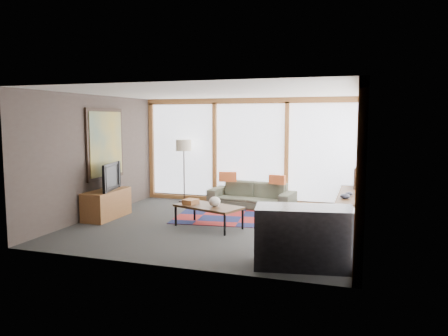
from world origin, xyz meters
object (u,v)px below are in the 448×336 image
(sofa, at_px, (252,195))
(bookshelf, at_px, (348,208))
(coffee_table, at_px, (209,217))
(tv_console, at_px, (107,204))
(television, at_px, (107,177))
(bar_counter, at_px, (304,237))
(floor_lamp, at_px, (184,171))

(sofa, bearing_deg, bookshelf, -13.98)
(coffee_table, bearing_deg, tv_console, 177.73)
(tv_console, xyz_separation_m, television, (0.01, 0.03, 0.59))
(bookshelf, bearing_deg, bar_counter, -99.15)
(floor_lamp, xyz_separation_m, bar_counter, (3.56, -3.97, -0.36))
(sofa, distance_m, bar_counter, 4.23)
(television, bearing_deg, sofa, -65.77)
(television, distance_m, bar_counter, 4.77)
(sofa, height_order, bar_counter, bar_counter)
(floor_lamp, xyz_separation_m, tv_console, (-0.84, -2.17, -0.49))
(coffee_table, distance_m, tv_console, 2.34)
(tv_console, height_order, television, television)
(floor_lamp, xyz_separation_m, coffee_table, (1.49, -2.27, -0.57))
(sofa, xyz_separation_m, floor_lamp, (-1.79, 0.13, 0.49))
(bookshelf, distance_m, television, 5.04)
(tv_console, distance_m, bar_counter, 4.75)
(sofa, xyz_separation_m, television, (-2.62, -2.02, 0.59))
(floor_lamp, bearing_deg, coffee_table, -56.65)
(bookshelf, xyz_separation_m, bar_counter, (-0.48, -3.00, 0.14))
(coffee_table, xyz_separation_m, bar_counter, (2.06, -1.70, 0.22))
(tv_console, bearing_deg, bar_counter, -22.20)
(coffee_table, relative_size, bar_counter, 0.94)
(sofa, distance_m, bookshelf, 2.40)
(floor_lamp, xyz_separation_m, television, (-0.83, -2.14, 0.10))
(television, bearing_deg, bookshelf, -89.84)
(bar_counter, bearing_deg, tv_console, 148.16)
(sofa, distance_m, floor_lamp, 1.86)
(floor_lamp, bearing_deg, bookshelf, -13.53)
(bookshelf, relative_size, television, 2.32)
(coffee_table, distance_m, bar_counter, 2.68)
(coffee_table, distance_m, television, 2.42)
(coffee_table, height_order, tv_console, tv_console)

